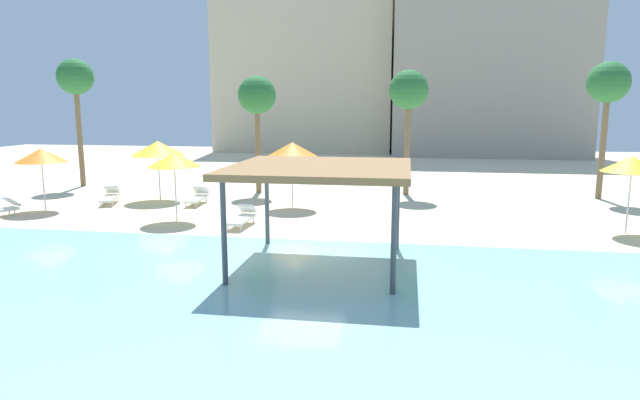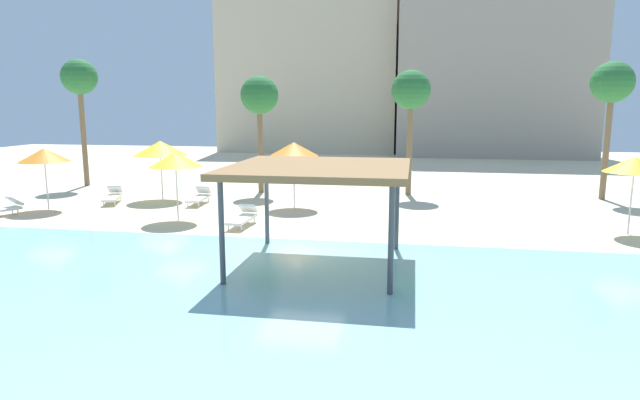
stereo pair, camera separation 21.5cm
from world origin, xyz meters
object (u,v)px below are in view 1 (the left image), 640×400
shade_pavilion (321,171)px  beach_umbrella_yellow_3 (158,148)px  beach_umbrella_yellow_4 (174,160)px  lounge_chair_1 (197,197)px  palm_tree_3 (608,86)px  palm_tree_0 (409,93)px  beach_umbrella_orange_1 (292,149)px  lounge_chair_0 (242,217)px  lounge_chair_3 (110,196)px  beach_umbrella_yellow_2 (632,164)px  palm_tree_2 (75,80)px  palm_tree_1 (257,98)px  beach_umbrella_orange_0 (41,155)px

shade_pavilion → beach_umbrella_yellow_3: bearing=134.6°
beach_umbrella_yellow_4 → lounge_chair_1: bearing=99.0°
beach_umbrella_yellow_3 → palm_tree_3: bearing=10.0°
beach_umbrella_yellow_3 → palm_tree_0: bearing=16.4°
beach_umbrella_orange_1 → lounge_chair_0: size_ratio=1.49×
lounge_chair_3 → palm_tree_3: (22.45, 4.88, 4.98)m
beach_umbrella_orange_1 → palm_tree_3: (14.02, 4.47, 2.76)m
beach_umbrella_yellow_2 → palm_tree_2: palm_tree_2 is taller
palm_tree_1 → beach_umbrella_yellow_2: bearing=-23.6°
beach_umbrella_yellow_4 → palm_tree_0: (8.77, 7.65, 2.66)m
beach_umbrella_orange_1 → palm_tree_1: size_ratio=0.48×
palm_tree_1 → palm_tree_0: bearing=3.9°
beach_umbrella_orange_0 → beach_umbrella_yellow_4: bearing=-9.8°
shade_pavilion → lounge_chair_3: shade_pavilion is taller
beach_umbrella_yellow_4 → palm_tree_0: 11.94m
lounge_chair_0 → lounge_chair_3: size_ratio=0.96×
beach_umbrella_yellow_3 → beach_umbrella_yellow_4: (2.72, -4.26, -0.07)m
beach_umbrella_yellow_4 → beach_umbrella_yellow_2: bearing=1.8°
beach_umbrella_yellow_4 → palm_tree_2: (-8.93, 7.74, 3.38)m
shade_pavilion → palm_tree_0: (2.29, 12.71, 2.35)m
palm_tree_1 → palm_tree_2: 10.29m
beach_umbrella_orange_0 → beach_umbrella_yellow_4: beach_umbrella_yellow_4 is taller
beach_umbrella_yellow_3 → palm_tree_3: palm_tree_3 is taller
beach_umbrella_orange_1 → lounge_chair_0: (-1.06, -3.94, -2.22)m
lounge_chair_0 → shade_pavilion: bearing=41.0°
beach_umbrella_orange_1 → beach_umbrella_yellow_4: size_ratio=1.08×
lounge_chair_1 → lounge_chair_3: same height
lounge_chair_3 → lounge_chair_0: bearing=44.8°
lounge_chair_3 → palm_tree_0: (13.33, 4.62, 4.69)m
beach_umbrella_orange_1 → palm_tree_2: size_ratio=0.41×
beach_umbrella_yellow_2 → palm_tree_2: 26.57m
palm_tree_0 → palm_tree_3: (9.12, 0.26, 0.29)m
beach_umbrella_orange_0 → palm_tree_2: size_ratio=0.38×
beach_umbrella_yellow_3 → beach_umbrella_orange_0: bearing=-139.8°
beach_umbrella_yellow_2 → lounge_chair_3: (-20.98, 2.49, -2.10)m
beach_umbrella_yellow_4 → palm_tree_3: bearing=23.8°
shade_pavilion → palm_tree_1: bearing=113.0°
palm_tree_1 → palm_tree_2: bearing=176.6°
beach_umbrella_yellow_4 → beach_umbrella_orange_1: bearing=41.6°
beach_umbrella_yellow_4 → palm_tree_2: size_ratio=0.38×
palm_tree_0 → palm_tree_3: bearing=1.6°
palm_tree_2 → lounge_chair_1: bearing=-26.9°
palm_tree_3 → shade_pavilion: bearing=-131.3°
palm_tree_0 → palm_tree_3: palm_tree_3 is taller
beach_umbrella_orange_0 → palm_tree_2: 7.86m
shade_pavilion → palm_tree_2: bearing=140.3°
beach_umbrella_yellow_4 → lounge_chair_0: size_ratio=1.38×
lounge_chair_0 → lounge_chair_1: (-3.36, 3.99, 0.00)m
beach_umbrella_yellow_2 → beach_umbrella_yellow_3: (-19.15, 3.73, 0.01)m
beach_umbrella_yellow_2 → palm_tree_2: size_ratio=0.39×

